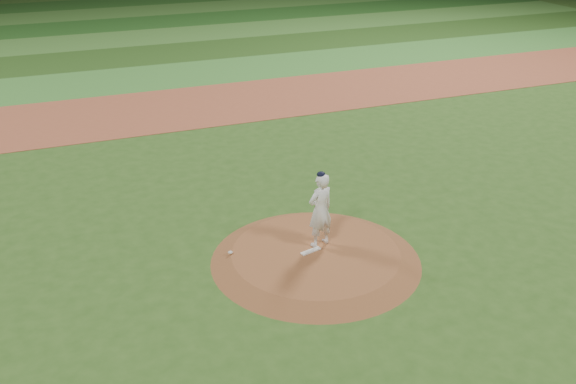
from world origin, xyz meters
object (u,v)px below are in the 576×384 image
(pitchers_mound, at_px, (316,256))
(pitching_rubber, at_px, (311,251))
(pitcher_on_mound, at_px, (320,210))
(rosin_bag, at_px, (230,252))

(pitchers_mound, distance_m, pitching_rubber, 0.19)
(pitching_rubber, distance_m, pitcher_on_mound, 1.11)
(pitchers_mound, height_order, rosin_bag, rosin_bag)
(pitching_rubber, height_order, pitcher_on_mound, pitcher_on_mound)
(pitchers_mound, relative_size, pitcher_on_mound, 2.60)
(pitchers_mound, relative_size, rosin_bag, 42.89)
(pitchers_mound, bearing_deg, rosin_bag, 160.69)
(pitching_rubber, bearing_deg, rosin_bag, 146.49)
(rosin_bag, bearing_deg, pitching_rubber, -18.31)
(pitchers_mound, xyz_separation_m, rosin_bag, (-2.10, 0.74, 0.16))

